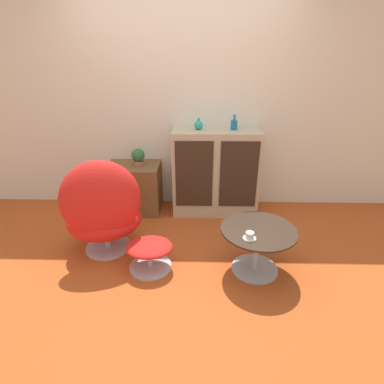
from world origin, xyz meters
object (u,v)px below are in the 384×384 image
Objects in this scene: egg_chair at (103,210)px; potted_plant at (138,157)px; sideboard at (215,172)px; coffee_table at (257,243)px; vase_leftmost at (199,125)px; tv_console at (135,188)px; ottoman at (150,251)px; teacup at (250,236)px; vase_inner_left at (234,124)px.

potted_plant is at bearing 78.86° from egg_chair.
sideboard reaches higher than coffee_table.
egg_chair is 1.42m from vase_leftmost.
vase_leftmost is at bearing 0.64° from tv_console.
egg_chair is at bearing 152.76° from ottoman.
coffee_table is at bearing -65.63° from vase_leftmost.
egg_chair reaches higher than ottoman.
egg_chair is 1.51× the size of coffee_table.
teacup reaches higher than coffee_table.
vase_leftmost is at bearing 114.37° from coffee_table.
vase_leftmost is at bearing 0.67° from potted_plant.
coffee_table is at bearing 55.35° from teacup.
egg_chair reaches higher than tv_console.
potted_plant is (0.07, 0.00, 0.40)m from tv_console.
teacup is (0.86, -0.16, 0.27)m from ottoman.
vase_inner_left is (0.19, 0.00, 0.57)m from sideboard.
vase_inner_left reaches higher than teacup.
tv_console is at bearing 83.44° from egg_chair.
vase_inner_left is at bearing 91.13° from teacup.
vase_leftmost is (0.79, 0.01, 0.78)m from tv_console.
potted_plant is 1.87× the size of teacup.
sideboard is 1.01m from tv_console.
vase_leftmost is 1.17× the size of teacup.
egg_chair is at bearing -140.08° from sideboard.
tv_console is at bearing -179.58° from vase_inner_left.
sideboard is 0.60m from vase_inner_left.
vase_inner_left is 0.83× the size of potted_plant.
sideboard is 1.33m from teacup.
teacup is at bearing -72.06° from vase_leftmost.
ottoman is at bearing -27.24° from egg_chair.
potted_plant reaches higher than coffee_table.
egg_chair is at bearing 163.40° from teacup.
vase_inner_left is (0.40, 0.00, 0.01)m from vase_leftmost.
coffee_table is (0.32, -1.16, -0.22)m from sideboard.
potted_plant is at bearing -179.57° from vase_inner_left.
vase_inner_left is at bearing 35.53° from egg_chair.
sideboard is at bearing -1.08° from vase_leftmost.
ottoman is at bearing -76.30° from potted_plant.
sideboard is 1.23m from coffee_table.
tv_console is 1.49× the size of ottoman.
vase_leftmost reaches higher than coffee_table.
tv_console is 3.10× the size of potted_plant.
teacup reaches higher than ottoman.
potted_plant is (0.18, 0.91, 0.24)m from egg_chair.
tv_console is 3.76× the size of vase_inner_left.
vase_leftmost is at bearing 45.97° from egg_chair.
egg_chair is at bearing -96.56° from tv_console.
sideboard is at bearing -178.86° from vase_inner_left.
tv_console is at bearing -179.72° from sideboard.
coffee_table is at bearing -9.77° from egg_chair.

